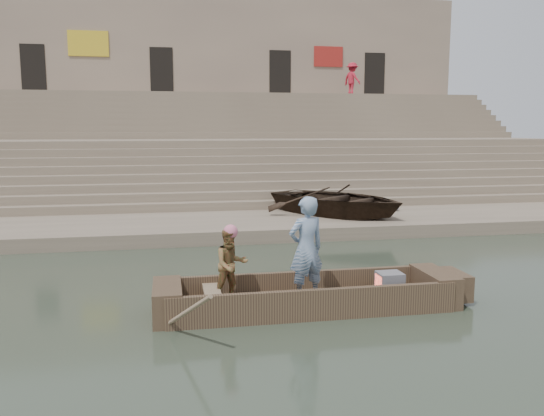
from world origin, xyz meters
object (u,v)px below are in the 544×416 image
object	(u,v)px
main_rowboat	(307,303)
television	(389,283)
rowing_man	(231,265)
beached_rowboat	(337,200)
pedestrian	(352,79)
standing_man	(306,249)

from	to	relation	value
main_rowboat	television	size ratio (longest dim) A/B	10.87
rowing_man	beached_rowboat	distance (m)	9.31
main_rowboat	pedestrian	size ratio (longest dim) A/B	2.68
rowing_man	television	xyz separation A→B (m)	(3.01, -0.11, -0.47)
rowing_man	television	distance (m)	3.05
standing_man	television	xyz separation A→B (m)	(1.67, 0.13, -0.76)
television	rowing_man	bearing A→B (deg)	177.91
television	main_rowboat	bearing A→B (deg)	180.00
television	pedestrian	bearing A→B (deg)	73.12
standing_man	pedestrian	world-z (taller)	pedestrian
beached_rowboat	main_rowboat	bearing A→B (deg)	-148.47
pedestrian	beached_rowboat	bearing A→B (deg)	134.60
beached_rowboat	pedestrian	bearing A→B (deg)	32.04
television	pedestrian	world-z (taller)	pedestrian
standing_man	main_rowboat	bearing A→B (deg)	-131.67
pedestrian	standing_man	bearing A→B (deg)	134.38
beached_rowboat	television	bearing A→B (deg)	-138.15
standing_man	pedestrian	size ratio (longest dim) A/B	1.03
beached_rowboat	pedestrian	xyz separation A→B (m)	(5.11, 13.69, 5.23)
pedestrian	rowing_man	bearing A→B (deg)	131.16
main_rowboat	television	bearing A→B (deg)	0.00
pedestrian	main_rowboat	bearing A→B (deg)	134.40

